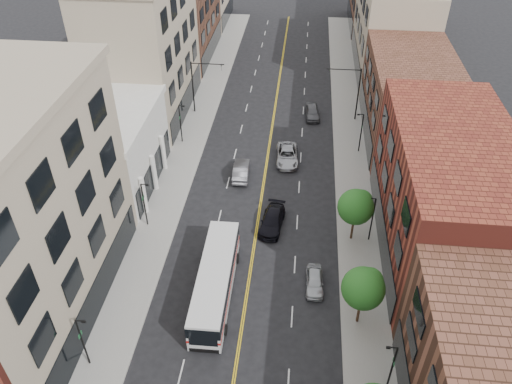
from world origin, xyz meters
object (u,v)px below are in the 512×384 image
(car_parked_far, at_px, (315,281))
(car_lane_a, at_px, (272,221))
(city_bus, at_px, (215,280))
(car_lane_b, at_px, (287,155))
(car_lane_behind, at_px, (241,171))
(car_lane_c, at_px, (312,112))

(car_parked_far, distance_m, car_lane_a, 8.71)
(city_bus, xyz_separation_m, car_lane_a, (4.12, 9.35, -1.06))
(car_lane_b, bearing_deg, car_parked_far, -84.17)
(car_parked_far, xyz_separation_m, car_lane_behind, (-8.48, 15.87, 0.14))
(car_lane_a, bearing_deg, city_bus, -106.90)
(car_lane_a, bearing_deg, car_parked_far, -53.54)
(car_lane_behind, distance_m, car_lane_a, 9.29)
(city_bus, xyz_separation_m, car_lane_behind, (-0.06, 17.65, -1.01))
(car_lane_b, bearing_deg, car_lane_behind, -147.53)
(city_bus, relative_size, car_lane_behind, 2.49)
(car_parked_far, height_order, car_lane_behind, car_lane_behind)
(car_lane_behind, relative_size, car_lane_a, 0.94)
(car_lane_c, bearing_deg, car_lane_b, -109.18)
(city_bus, relative_size, car_parked_far, 3.12)
(city_bus, xyz_separation_m, car_parked_far, (8.42, 1.78, -1.15))
(car_lane_behind, xyz_separation_m, car_lane_a, (4.18, -8.30, -0.05))
(car_lane_behind, height_order, car_lane_c, car_lane_behind)
(car_parked_far, xyz_separation_m, car_lane_b, (-3.42, 19.62, 0.11))
(city_bus, bearing_deg, car_lane_behind, 89.51)
(car_lane_a, distance_m, car_lane_c, 23.44)
(car_parked_far, height_order, car_lane_c, car_lane_c)
(car_lane_a, bearing_deg, car_lane_c, 87.74)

